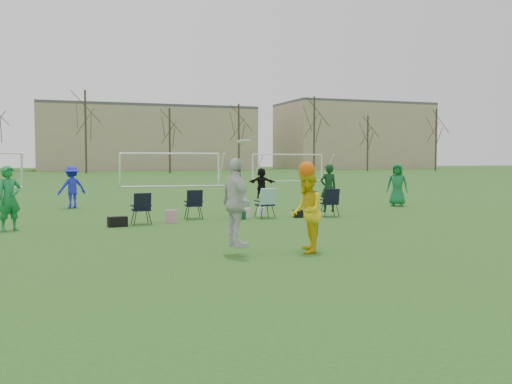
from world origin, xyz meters
name	(u,v)px	position (x,y,z in m)	size (l,w,h in m)	color
ground	(284,263)	(0.00, 0.00, 0.00)	(260.00, 260.00, 0.00)	#2A571B
fielder_green_near	(9,198)	(-5.30, 7.07, 0.90)	(0.66, 0.43, 1.80)	#157A3A
fielder_blue	(72,187)	(-3.46, 14.18, 0.86)	(1.11, 0.64, 1.72)	#1B24CF
fielder_green_far	(397,185)	(9.56, 10.67, 0.90)	(0.88, 0.57, 1.80)	#136C35
fielder_black	(262,183)	(5.78, 17.07, 0.77)	(1.43, 0.45, 1.54)	black
center_contest	(274,207)	(0.21, 1.05, 1.00)	(2.29, 1.22, 2.39)	silver
sideline_setup	(253,202)	(2.12, 7.88, 0.55)	(7.90, 1.97, 1.81)	#0E3417
goal_mid	(170,160)	(4.00, 32.00, 1.92)	(7.40, 0.63, 2.46)	white
goal_right	(288,160)	(16.00, 38.00, 1.92)	(7.35, 1.14, 2.46)	white
tree_line	(88,136)	(0.24, 69.85, 5.09)	(110.28, 3.28, 11.40)	#382B21
building_row	(117,137)	(6.73, 96.00, 5.99)	(126.00, 16.00, 13.00)	tan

